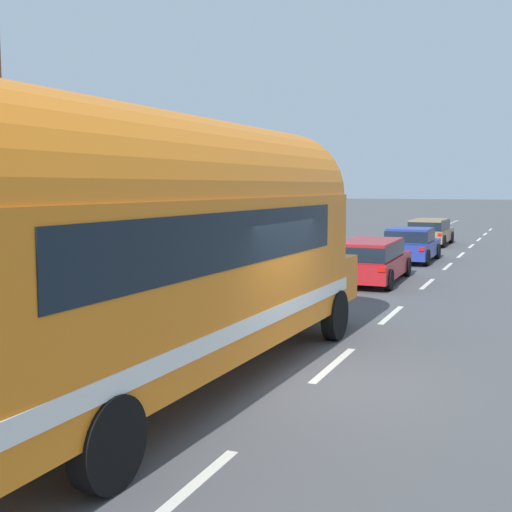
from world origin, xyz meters
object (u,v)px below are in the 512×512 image
object	(u,v)px
car_second	(410,244)
car_third	(430,230)
painted_bus	(156,240)
car_lead	(371,258)

from	to	relation	value
car_second	car_third	size ratio (longest dim) A/B	0.98
painted_bus	car_third	distance (m)	27.11
car_second	car_third	bearing A→B (deg)	92.79
car_lead	car_second	world-z (taller)	same
painted_bus	car_second	bearing A→B (deg)	89.50
car_second	car_third	distance (m)	7.90
car_lead	car_second	xyz separation A→B (m)	(0.07, 6.54, -0.06)
painted_bus	car_lead	xyz separation A→B (m)	(0.10, 12.64, -1.51)
painted_bus	car_third	world-z (taller)	painted_bus
car_lead	car_third	distance (m)	14.43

